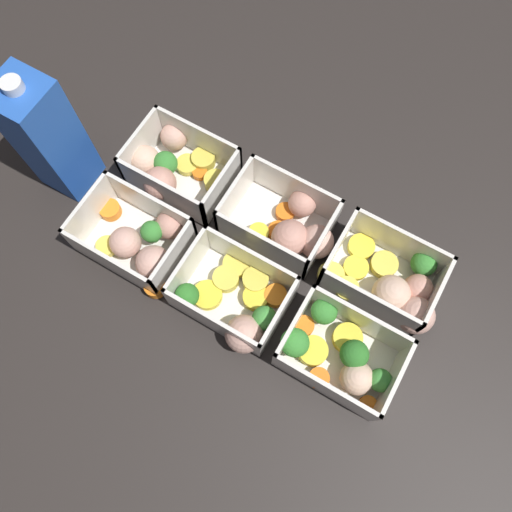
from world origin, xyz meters
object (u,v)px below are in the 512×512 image
container_near_center (290,227)px  container_far_center (236,302)px  container_near_left (393,285)px  container_far_right (141,242)px  container_near_right (173,166)px  container_far_left (338,353)px  juice_carton (48,137)px

container_near_center → container_far_center: same height
container_near_left → container_far_right: size_ratio=1.12×
container_near_left → container_near_center: 0.15m
container_near_center → container_near_right: size_ratio=1.01×
container_far_left → juice_carton: juice_carton is taller
container_near_right → container_far_left: 0.34m
juice_carton → container_far_center: bearing=170.6°
container_near_center → container_far_left: 0.18m
container_near_left → container_far_left: (0.02, 0.11, 0.00)m
juice_carton → container_far_right: bearing=164.2°
container_far_left → container_far_center: 0.14m
container_far_center → juice_carton: juice_carton is taller
container_near_right → container_near_center: bearing=-179.7°
container_near_center → container_far_center: size_ratio=1.11×
container_near_right → container_far_center: bearing=145.1°
container_near_right → container_far_center: (-0.18, 0.12, -0.00)m
container_far_center → juice_carton: 0.32m
container_near_center → container_near_right: 0.19m
container_near_right → juice_carton: bearing=29.9°
container_far_right → container_far_left: bearing=-180.0°
container_near_center → container_far_right: size_ratio=1.00×
container_near_right → container_near_left: bearing=179.3°
container_near_right → juice_carton: 0.16m
container_near_left → container_near_center: size_ratio=1.12×
container_near_right → container_far_left: (-0.32, 0.12, 0.00)m
container_far_left → container_far_right: 0.29m
container_near_left → container_near_right: 0.34m
container_far_right → juice_carton: 0.18m
container_near_left → container_far_center: size_ratio=1.25×
container_far_left → container_far_center: (0.14, 0.01, -0.00)m
container_far_center → container_near_center: bearing=-94.6°
container_near_right → juice_carton: size_ratio=0.75×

